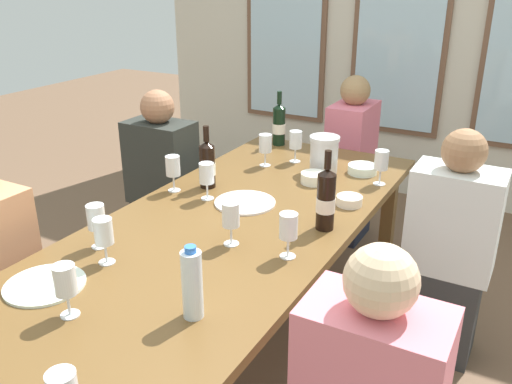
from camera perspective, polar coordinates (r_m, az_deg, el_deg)
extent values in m
plane|color=brown|center=(2.68, -2.74, -17.67)|extent=(12.00, 12.00, 0.00)
cube|color=beige|center=(4.41, 15.21, 18.06)|extent=(4.18, 0.06, 2.90)
cube|color=brown|center=(4.70, 3.19, 18.97)|extent=(0.72, 0.03, 1.88)
cube|color=silver|center=(4.68, 3.10, 18.96)|extent=(0.64, 0.01, 1.80)
cube|color=brown|center=(4.37, 15.05, 18.04)|extent=(0.72, 0.03, 1.88)
cube|color=silver|center=(4.35, 14.99, 18.03)|extent=(0.64, 0.01, 1.80)
cube|color=brown|center=(2.29, -3.07, -3.73)|extent=(0.98, 2.38, 0.04)
cube|color=brown|center=(3.49, 1.02, -0.88)|extent=(0.07, 0.07, 0.70)
cube|color=brown|center=(3.23, 13.54, -3.54)|extent=(0.07, 0.07, 0.70)
cylinder|color=white|center=(1.98, -21.20, -9.03)|extent=(0.27, 0.27, 0.01)
cylinder|color=white|center=(2.46, -1.16, -1.11)|extent=(0.28, 0.28, 0.01)
cylinder|color=silver|center=(2.85, 7.12, 3.76)|extent=(0.14, 0.14, 0.17)
cylinder|color=silver|center=(2.82, 7.21, 5.59)|extent=(0.16, 0.16, 0.02)
cylinder|color=black|center=(3.27, 2.42, 6.86)|extent=(0.07, 0.08, 0.22)
cone|color=black|center=(3.24, 2.45, 8.97)|extent=(0.07, 0.08, 0.02)
cylinder|color=black|center=(3.23, 2.47, 9.82)|extent=(0.03, 0.03, 0.08)
cylinder|color=white|center=(3.28, 2.41, 6.67)|extent=(0.08, 0.08, 0.06)
cylinder|color=black|center=(2.63, -5.11, 2.64)|extent=(0.07, 0.07, 0.21)
cone|color=black|center=(2.59, -5.20, 5.04)|extent=(0.07, 0.07, 0.02)
cylinder|color=black|center=(2.58, -5.24, 6.09)|extent=(0.03, 0.03, 0.08)
cylinder|color=white|center=(2.63, -5.11, 2.43)|extent=(0.08, 0.08, 0.06)
cylinder|color=black|center=(2.20, 7.30, -1.04)|extent=(0.07, 0.08, 0.23)
cone|color=black|center=(2.15, 7.47, 2.11)|extent=(0.07, 0.08, 0.02)
cylinder|color=black|center=(2.14, 7.53, 3.36)|extent=(0.03, 0.03, 0.08)
cylinder|color=silver|center=(2.21, 7.29, -1.32)|extent=(0.08, 0.08, 0.06)
cylinder|color=white|center=(2.48, 9.73, -0.89)|extent=(0.12, 0.12, 0.04)
cylinder|color=white|center=(2.87, 11.06, 2.35)|extent=(0.15, 0.15, 0.05)
cylinder|color=white|center=(2.71, 6.08, 1.47)|extent=(0.13, 0.13, 0.05)
cylinder|color=white|center=(1.66, -6.69, -9.62)|extent=(0.06, 0.06, 0.22)
cylinder|color=blue|center=(1.60, -6.88, -5.97)|extent=(0.04, 0.04, 0.02)
cylinder|color=white|center=(2.94, 0.96, 2.81)|extent=(0.06, 0.06, 0.00)
cylinder|color=white|center=(2.93, 0.97, 3.54)|extent=(0.01, 0.01, 0.07)
cylinder|color=white|center=(2.90, 0.98, 5.13)|extent=(0.07, 0.07, 0.09)
cylinder|color=white|center=(2.06, -15.31, -7.08)|extent=(0.06, 0.06, 0.00)
cylinder|color=white|center=(2.04, -15.42, -6.11)|extent=(0.01, 0.01, 0.07)
cylinder|color=white|center=(2.00, -15.67, -3.97)|extent=(0.07, 0.07, 0.09)
cylinder|color=#590C19|center=(2.01, -15.59, -4.66)|extent=(0.06, 0.06, 0.04)
cylinder|color=white|center=(2.17, -16.04, -5.48)|extent=(0.06, 0.06, 0.00)
cylinder|color=white|center=(2.16, -16.15, -4.56)|extent=(0.01, 0.01, 0.07)
cylinder|color=white|center=(2.12, -16.39, -2.50)|extent=(0.07, 0.07, 0.09)
cylinder|color=white|center=(2.63, -8.54, 0.18)|extent=(0.06, 0.06, 0.00)
cylinder|color=white|center=(2.62, -8.59, 0.98)|extent=(0.01, 0.01, 0.07)
cylinder|color=white|center=(2.59, -8.69, 2.73)|extent=(0.07, 0.07, 0.09)
cylinder|color=white|center=(1.80, -18.85, -12.04)|extent=(0.06, 0.06, 0.00)
cylinder|color=white|center=(1.78, -19.01, -10.99)|extent=(0.01, 0.01, 0.07)
cylinder|color=white|center=(1.74, -19.36, -8.64)|extent=(0.07, 0.07, 0.09)
cylinder|color=white|center=(2.03, 3.34, -6.71)|extent=(0.06, 0.06, 0.00)
cylinder|color=white|center=(2.01, 3.36, -5.73)|extent=(0.01, 0.01, 0.07)
cylinder|color=white|center=(1.97, 3.42, -3.55)|extent=(0.07, 0.07, 0.09)
cylinder|color=white|center=(2.75, 12.76, 0.84)|extent=(0.06, 0.06, 0.00)
cylinder|color=white|center=(2.74, 12.83, 1.61)|extent=(0.01, 0.01, 0.07)
cylinder|color=white|center=(2.71, 12.98, 3.29)|extent=(0.07, 0.07, 0.09)
cylinder|color=white|center=(2.11, -2.59, -5.42)|extent=(0.06, 0.06, 0.00)
cylinder|color=white|center=(2.09, -2.61, -4.46)|extent=(0.01, 0.01, 0.07)
cylinder|color=white|center=(2.06, -2.65, -2.35)|extent=(0.07, 0.07, 0.09)
cylinder|color=#590C19|center=(2.07, -2.64, -3.23)|extent=(0.06, 0.06, 0.02)
cylinder|color=white|center=(2.52, -5.09, -0.66)|extent=(0.06, 0.06, 0.00)
cylinder|color=white|center=(2.51, -5.12, 0.17)|extent=(0.01, 0.01, 0.07)
cylinder|color=white|center=(2.48, -5.19, 1.99)|extent=(0.07, 0.07, 0.09)
cylinder|color=beige|center=(2.49, -5.17, 1.37)|extent=(0.06, 0.06, 0.03)
cylinder|color=white|center=(3.01, 4.10, 3.21)|extent=(0.06, 0.06, 0.00)
cylinder|color=white|center=(2.99, 4.12, 3.93)|extent=(0.01, 0.01, 0.07)
cylinder|color=white|center=(2.97, 4.17, 5.48)|extent=(0.07, 0.07, 0.09)
cylinder|color=maroon|center=(2.98, 4.15, 4.97)|extent=(0.06, 0.06, 0.04)
cube|color=#36243B|center=(2.70, -24.75, -13.72)|extent=(0.32, 0.24, 0.45)
sphere|color=beige|center=(1.39, 12.95, -9.04)|extent=(0.19, 0.19, 0.19)
cube|color=#342E2F|center=(3.37, -9.36, -4.43)|extent=(0.32, 0.24, 0.45)
cube|color=#2A2E29|center=(3.19, -9.88, 3.06)|extent=(0.38, 0.24, 0.48)
sphere|color=#A36E4E|center=(3.10, -10.28, 8.75)|extent=(0.19, 0.19, 0.19)
cube|color=#313232|center=(2.79, 18.70, -11.56)|extent=(0.32, 0.24, 0.45)
cube|color=silver|center=(2.57, 19.96, -2.87)|extent=(0.38, 0.24, 0.48)
sphere|color=#9A6E4B|center=(2.45, 20.95, 4.04)|extent=(0.19, 0.19, 0.19)
cube|color=#222739|center=(3.77, 9.52, -1.42)|extent=(0.24, 0.32, 0.45)
cube|color=#E57085|center=(3.61, 9.99, 5.35)|extent=(0.24, 0.38, 0.48)
sphere|color=#9A764D|center=(3.53, 10.35, 10.40)|extent=(0.19, 0.19, 0.19)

